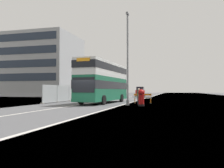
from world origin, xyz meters
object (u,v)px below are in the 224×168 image
at_px(lamppost_foreground, 128,61).
at_px(car_oncoming_near, 114,93).
at_px(roadworks_barrier, 143,97).
at_px(pedestrian_at_kerb, 139,96).
at_px(red_pillar_postbox, 141,97).
at_px(double_decker_bus, 104,82).
at_px(car_receding_mid, 140,92).

relative_size(lamppost_foreground, car_oncoming_near, 2.12).
bearing_deg(roadworks_barrier, pedestrian_at_kerb, -98.26).
distance_m(lamppost_foreground, red_pillar_postbox, 3.89).
bearing_deg(lamppost_foreground, double_decker_bus, 134.42).
bearing_deg(roadworks_barrier, lamppost_foreground, -106.34).
xyz_separation_m(roadworks_barrier, car_oncoming_near, (-8.50, 20.09, 0.25)).
xyz_separation_m(roadworks_barrier, car_receding_mid, (-4.39, 30.07, 0.39)).
bearing_deg(double_decker_bus, car_receding_mid, 89.54).
height_order(red_pillar_postbox, car_oncoming_near, car_oncoming_near).
xyz_separation_m(lamppost_foreground, roadworks_barrier, (1.04, 3.56, -3.70)).
height_order(double_decker_bus, pedestrian_at_kerb, double_decker_bus).
distance_m(roadworks_barrier, car_oncoming_near, 21.82).
xyz_separation_m(roadworks_barrier, pedestrian_at_kerb, (-0.22, -1.55, 0.14)).
height_order(double_decker_bus, red_pillar_postbox, double_decker_bus).
bearing_deg(roadworks_barrier, red_pillar_postbox, -84.56).
height_order(car_oncoming_near, pedestrian_at_kerb, car_oncoming_near).
bearing_deg(double_decker_bus, roadworks_barrier, -1.26).
relative_size(double_decker_bus, pedestrian_at_kerb, 6.75).
distance_m(double_decker_bus, lamppost_foreground, 5.46).
bearing_deg(car_receding_mid, lamppost_foreground, -84.31).
relative_size(double_decker_bus, red_pillar_postbox, 7.27).
distance_m(double_decker_bus, red_pillar_postbox, 6.84).
xyz_separation_m(red_pillar_postbox, car_oncoming_near, (-8.90, 24.30, 0.10)).
xyz_separation_m(red_pillar_postbox, car_receding_mid, (-4.80, 34.28, 0.23)).
height_order(red_pillar_postbox, roadworks_barrier, red_pillar_postbox).
relative_size(lamppost_foreground, red_pillar_postbox, 5.86).
relative_size(roadworks_barrier, pedestrian_at_kerb, 1.16).
distance_m(lamppost_foreground, car_receding_mid, 33.96).
height_order(lamppost_foreground, pedestrian_at_kerb, lamppost_foreground).
bearing_deg(car_receding_mid, roadworks_barrier, -81.68).
height_order(double_decker_bus, roadworks_barrier, double_decker_bus).
bearing_deg(car_receding_mid, pedestrian_at_kerb, -82.49).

